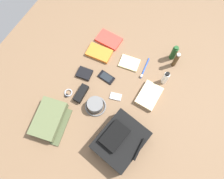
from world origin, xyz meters
name	(u,v)px	position (x,y,z in m)	size (l,w,h in m)	color
ground_plane	(112,92)	(0.00, 0.00, -0.01)	(2.64, 2.02, 0.02)	brown
backpack	(120,141)	(0.30, 0.23, 0.07)	(0.37, 0.32, 0.15)	black
toiletry_pouch	(49,119)	(0.41, -0.28, 0.03)	(0.31, 0.27, 0.07)	#56603D
bucket_hat	(95,105)	(0.16, -0.05, 0.03)	(0.15, 0.15, 0.07)	slate
shampoo_bottle	(174,53)	(-0.48, 0.28, 0.07)	(0.04, 0.04, 0.15)	#19471E
cologne_bottle	(176,60)	(-0.43, 0.32, 0.08)	(0.03, 0.03, 0.16)	#473319
toothpaste_tube	(165,78)	(-0.26, 0.31, 0.07)	(0.04, 0.04, 0.14)	white
paperback_novel	(109,40)	(-0.38, -0.24, 0.01)	(0.14, 0.20, 0.02)	red
travel_guidebook	(99,53)	(-0.24, -0.25, 0.01)	(0.14, 0.20, 0.03)	orange
cell_phone	(106,77)	(-0.08, -0.09, 0.01)	(0.08, 0.13, 0.01)	black
media_player	(116,96)	(0.02, 0.04, 0.01)	(0.07, 0.09, 0.01)	#B7B7BC
wristwatch	(68,93)	(0.17, -0.28, 0.01)	(0.07, 0.06, 0.01)	#99999E
toothbrush	(144,69)	(-0.28, 0.13, 0.01)	(0.19, 0.03, 0.02)	blue
wallet	(84,73)	(-0.02, -0.26, 0.01)	(0.09, 0.11, 0.02)	black
notepad	(129,63)	(-0.27, 0.01, 0.01)	(0.11, 0.15, 0.02)	beige
folded_towel	(149,96)	(-0.10, 0.26, 0.02)	(0.20, 0.14, 0.04)	beige
sunglasses_case	(81,93)	(0.13, -0.19, 0.02)	(0.14, 0.06, 0.04)	black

